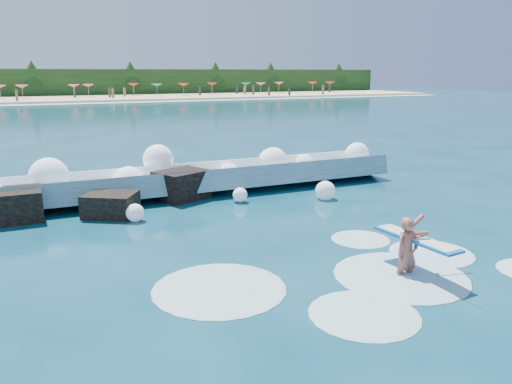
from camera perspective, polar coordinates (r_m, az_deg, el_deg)
ground at (r=11.95m, az=-2.50°, el=-8.37°), size 200.00×200.00×0.00m
beach at (r=88.46m, az=-22.57°, el=9.77°), size 140.00×20.00×0.40m
wet_band at (r=77.50m, az=-22.13°, el=9.30°), size 140.00×5.00×0.08m
treeline at (r=98.37m, az=-23.00°, el=11.36°), size 140.00×4.00×5.00m
breaking_wave at (r=19.14m, az=-6.53°, el=1.45°), size 15.85×2.56×1.37m
rock_cluster at (r=17.18m, az=-17.93°, el=-0.86°), size 7.80×3.09×1.20m
surfer_with_board at (r=11.70m, az=17.10°, el=-6.33°), size 0.92×2.83×1.63m
wave_spray at (r=18.83m, az=-7.66°, el=2.42°), size 15.33×4.58×1.87m
surf_foam at (r=11.46m, az=11.09°, el=-9.62°), size 9.17×5.48×0.15m
beach_umbrellas at (r=90.06m, az=-22.77°, el=11.11°), size 111.73×6.66×0.50m
beachgoers at (r=84.58m, az=-20.78°, el=10.37°), size 105.97×12.40×1.90m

